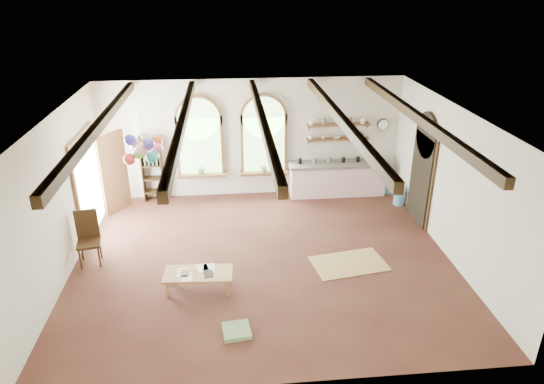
{
  "coord_description": "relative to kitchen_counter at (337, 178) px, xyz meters",
  "views": [
    {
      "loc": [
        -0.67,
        -8.91,
        5.62
      ],
      "look_at": [
        0.24,
        0.6,
        1.31
      ],
      "focal_mm": 32.0,
      "sensor_mm": 36.0,
      "label": 1
    }
  ],
  "objects": [
    {
      "name": "potted_plant_left",
      "position": [
        -3.7,
        0.12,
        0.37
      ],
      "size": [
        0.27,
        0.23,
        0.3
      ],
      "primitive_type": "imported",
      "color": "#598C4C",
      "rests_on": "window_left"
    },
    {
      "name": "shelf_cup_b",
      "position": [
        -0.4,
        0.18,
        1.14
      ],
      "size": [
        0.1,
        0.1,
        0.09
      ],
      "primitive_type": "imported",
      "color": "beige",
      "rests_on": "wall_shelf_lower"
    },
    {
      "name": "table_book",
      "position": [
        -3.97,
        -4.13,
        -0.09
      ],
      "size": [
        0.16,
        0.23,
        0.02
      ],
      "primitive_type": "imported",
      "rotation": [
        0.0,
        0.0,
        0.01
      ],
      "color": "olive",
      "rests_on": "coffee_table"
    },
    {
      "name": "right_doorway",
      "position": [
        1.65,
        -1.7,
        0.62
      ],
      "size": [
        0.1,
        1.3,
        2.4
      ],
      "primitive_type": "cube",
      "color": "black",
      "rests_on": "floor"
    },
    {
      "name": "wall_shelf_upper",
      "position": [
        0.0,
        0.18,
        1.47
      ],
      "size": [
        1.7,
        0.24,
        0.04
      ],
      "primitive_type": "cube",
      "color": "brown",
      "rests_on": "wall_back"
    },
    {
      "name": "window_right",
      "position": [
        -2.0,
        0.23,
        1.16
      ],
      "size": [
        1.3,
        0.28,
        2.2
      ],
      "color": "brown",
      "rests_on": "floor"
    },
    {
      "name": "water_jug_b",
      "position": [
        1.52,
        -0.81,
        -0.23
      ],
      "size": [
        0.3,
        0.3,
        0.58
      ],
      "color": "#619ED0",
      "rests_on": "floor"
    },
    {
      "name": "shelf_cup_a",
      "position": [
        -0.75,
        0.18,
        1.14
      ],
      "size": [
        0.12,
        0.1,
        0.1
      ],
      "primitive_type": "imported",
      "color": "white",
      "rests_on": "wall_shelf_lower"
    },
    {
      "name": "balloon_cluster",
      "position": [
        -4.71,
        -2.4,
        1.86
      ],
      "size": [
        0.77,
        0.81,
        1.15
      ],
      "color": "white",
      "rests_on": "floor"
    },
    {
      "name": "ceiling_beams",
      "position": [
        -2.3,
        -3.2,
        2.62
      ],
      "size": [
        6.2,
        6.8,
        0.18
      ],
      "primitive_type": null,
      "color": "#392712",
      "rests_on": "ceiling"
    },
    {
      "name": "wall_clock",
      "position": [
        1.25,
        0.25,
        1.42
      ],
      "size": [
        0.32,
        0.04,
        0.32
      ],
      "primitive_type": "cylinder",
      "rotation": [
        1.57,
        0.0,
        0.0
      ],
      "color": "black",
      "rests_on": "wall_back"
    },
    {
      "name": "shelf_bowl_a",
      "position": [
        -0.05,
        0.18,
        1.12
      ],
      "size": [
        0.22,
        0.22,
        0.05
      ],
      "primitive_type": "imported",
      "color": "beige",
      "rests_on": "wall_shelf_lower"
    },
    {
      "name": "shelf_bowl_b",
      "position": [
        0.3,
        0.18,
        1.12
      ],
      "size": [
        0.2,
        0.2,
        0.06
      ],
      "primitive_type": "imported",
      "color": "#8C664C",
      "rests_on": "wall_shelf_lower"
    },
    {
      "name": "side_chair",
      "position": [
        -5.95,
        -2.97,
        -0.14
      ],
      "size": [
        0.53,
        0.53,
        1.17
      ],
      "color": "#392712",
      "rests_on": "floor"
    },
    {
      "name": "bookshelf",
      "position": [
        -5.0,
        0.12,
        0.42
      ],
      "size": [
        0.53,
        0.32,
        1.8
      ],
      "color": "#392712",
      "rests_on": "floor"
    },
    {
      "name": "kitchen_counter",
      "position": [
        0.0,
        0.0,
        0.0
      ],
      "size": [
        2.68,
        0.62,
        0.94
      ],
      "color": "beige",
      "rests_on": "floor"
    },
    {
      "name": "wall_shelf_lower",
      "position": [
        0.0,
        0.18,
        1.07
      ],
      "size": [
        1.7,
        0.24,
        0.04
      ],
      "primitive_type": "cube",
      "color": "brown",
      "rests_on": "wall_back"
    },
    {
      "name": "tablet",
      "position": [
        -3.44,
        -4.21,
        -0.1
      ],
      "size": [
        0.19,
        0.26,
        0.01
      ],
      "primitive_type": "cube",
      "rotation": [
        0.0,
        0.0,
        0.11
      ],
      "color": "black",
      "rests_on": "coffee_table"
    },
    {
      "name": "floor_mat",
      "position": [
        -0.5,
        -3.55,
        -0.47
      ],
      "size": [
        1.67,
        1.19,
        0.02
      ],
      "primitive_type": "cube",
      "rotation": [
        0.0,
        0.0,
        0.17
      ],
      "color": "tan",
      "rests_on": "floor"
    },
    {
      "name": "floor_cushion",
      "position": [
        -2.95,
        -5.5,
        -0.44
      ],
      "size": [
        0.52,
        0.52,
        0.08
      ],
      "primitive_type": "cube",
      "rotation": [
        0.0,
        0.0,
        0.12
      ],
      "color": "gray",
      "rests_on": "floor"
    },
    {
      "name": "shelf_vase",
      "position": [
        0.65,
        0.18,
        1.19
      ],
      "size": [
        0.18,
        0.18,
        0.19
      ],
      "primitive_type": "imported",
      "color": "slate",
      "rests_on": "wall_shelf_lower"
    },
    {
      "name": "floor",
      "position": [
        -2.3,
        -3.2,
        -0.48
      ],
      "size": [
        8.0,
        8.0,
        0.0
      ],
      "primitive_type": "plane",
      "color": "#502F21",
      "rests_on": "ground"
    },
    {
      "name": "left_doorway",
      "position": [
        -6.25,
        -1.4,
        0.67
      ],
      "size": [
        0.1,
        1.9,
        2.5
      ],
      "primitive_type": "cube",
      "color": "brown",
      "rests_on": "floor"
    },
    {
      "name": "potted_plant_right",
      "position": [
        -2.0,
        0.12,
        0.37
      ],
      "size": [
        0.27,
        0.23,
        0.3
      ],
      "primitive_type": "imported",
      "color": "#598C4C",
      "rests_on": "window_right"
    },
    {
      "name": "water_jug_a",
      "position": [
        1.45,
        0.0,
        -0.2
      ],
      "size": [
        0.33,
        0.33,
        0.65
      ],
      "color": "#619ED0",
      "rests_on": "floor"
    },
    {
      "name": "window_left",
      "position": [
        -3.7,
        0.23,
        1.16
      ],
      "size": [
        1.3,
        0.28,
        2.2
      ],
      "color": "brown",
      "rests_on": "floor"
    },
    {
      "name": "coffee_table",
      "position": [
        -3.64,
        -4.15,
        -0.14
      ],
      "size": [
        1.34,
        0.67,
        0.37
      ],
      "color": "tan",
      "rests_on": "floor"
    }
  ]
}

